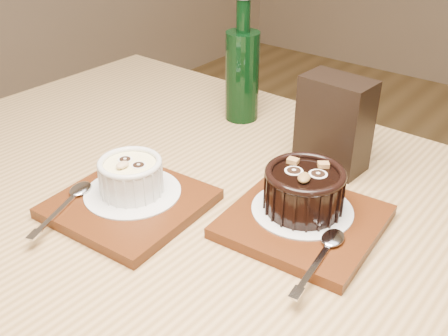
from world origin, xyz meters
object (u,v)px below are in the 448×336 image
(tray_left, at_px, (130,204))
(ramekin_dark, at_px, (304,188))
(ramekin_white, at_px, (131,175))
(green_bottle, at_px, (242,73))
(table, at_px, (223,277))
(tray_right, at_px, (303,221))
(condiment_stand, at_px, (334,124))

(tray_left, relative_size, ramekin_dark, 1.78)
(ramekin_white, bearing_deg, green_bottle, 97.92)
(tray_left, xyz_separation_m, green_bottle, (-0.06, 0.32, 0.08))
(ramekin_white, bearing_deg, table, 15.43)
(table, distance_m, tray_right, 0.14)
(table, xyz_separation_m, condiment_stand, (0.03, 0.22, 0.16))
(tray_left, relative_size, green_bottle, 0.82)
(tray_left, xyz_separation_m, condiment_stand, (0.15, 0.27, 0.06))
(tray_left, xyz_separation_m, ramekin_white, (-0.01, 0.01, 0.04))
(ramekin_white, bearing_deg, condiment_stand, 56.81)
(table, distance_m, ramekin_dark, 0.17)
(tray_left, xyz_separation_m, ramekin_dark, (0.19, 0.12, 0.04))
(tray_right, relative_size, condiment_stand, 1.29)
(tray_left, relative_size, ramekin_white, 2.12)
(tray_right, distance_m, ramekin_dark, 0.04)
(ramekin_dark, height_order, condiment_stand, condiment_stand)
(ramekin_white, height_order, ramekin_dark, ramekin_dark)
(tray_left, xyz_separation_m, tray_right, (0.20, 0.11, 0.00))
(table, height_order, ramekin_dark, ramekin_dark)
(ramekin_dark, distance_m, condiment_stand, 0.16)
(ramekin_dark, height_order, green_bottle, green_bottle)
(table, height_order, tray_right, tray_right)
(green_bottle, bearing_deg, condiment_stand, -14.96)
(table, xyz_separation_m, tray_right, (0.08, 0.06, 0.10))
(ramekin_white, distance_m, ramekin_dark, 0.23)
(ramekin_dark, xyz_separation_m, condiment_stand, (-0.04, 0.15, 0.02))
(table, height_order, tray_left, tray_left)
(condiment_stand, bearing_deg, green_bottle, 165.04)
(ramekin_white, bearing_deg, ramekin_dark, 27.05)
(tray_right, bearing_deg, tray_left, -151.75)
(condiment_stand, xyz_separation_m, green_bottle, (-0.21, 0.06, 0.02))
(table, relative_size, condiment_stand, 8.65)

